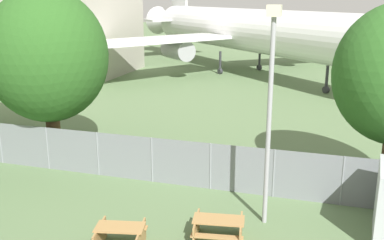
{
  "coord_description": "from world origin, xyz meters",
  "views": [
    {
      "loc": [
        4.25,
        -6.66,
        7.67
      ],
      "look_at": [
        -1.7,
        12.81,
        2.0
      ],
      "focal_mm": 42.0,
      "sensor_mm": 36.0,
      "label": 1
    }
  ],
  "objects": [
    {
      "name": "light_mast",
      "position": [
        2.53,
        7.66,
        4.55
      ],
      "size": [
        0.44,
        0.44,
        7.39
      ],
      "color": "#99999E",
      "rests_on": "ground"
    },
    {
      "name": "hangar_building",
      "position": [
        -27.53,
        31.75,
        6.32
      ],
      "size": [
        24.57,
        14.81,
        14.22
      ],
      "color": "#ADA899",
      "rests_on": "ground"
    },
    {
      "name": "airplane",
      "position": [
        -3.63,
        38.15,
        4.3
      ],
      "size": [
        32.59,
        31.24,
        12.6
      ],
      "rotation": [
        0.0,
        0.0,
        -0.76
      ],
      "color": "white",
      "rests_on": "ground"
    },
    {
      "name": "tree_far_right",
      "position": [
        -7.95,
        10.84,
        5.0
      ],
      "size": [
        5.49,
        5.49,
        8.05
      ],
      "color": "brown",
      "rests_on": "ground"
    },
    {
      "name": "picnic_bench_near_cabin",
      "position": [
        1.28,
        6.0,
        0.47
      ],
      "size": [
        1.84,
        1.63,
        0.76
      ],
      "rotation": [
        0.0,
        0.0,
        0.15
      ],
      "color": "#A37A47",
      "rests_on": "ground"
    },
    {
      "name": "picnic_bench_open_grass",
      "position": [
        -1.54,
        4.63,
        0.47
      ],
      "size": [
        1.77,
        1.69,
        0.76
      ],
      "rotation": [
        0.0,
        0.0,
        0.21
      ],
      "color": "#A37A47",
      "rests_on": "ground"
    },
    {
      "name": "perimeter_fence",
      "position": [
        0.0,
        9.81,
        0.98
      ],
      "size": [
        56.07,
        0.07,
        1.97
      ],
      "color": "gray",
      "rests_on": "ground"
    }
  ]
}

